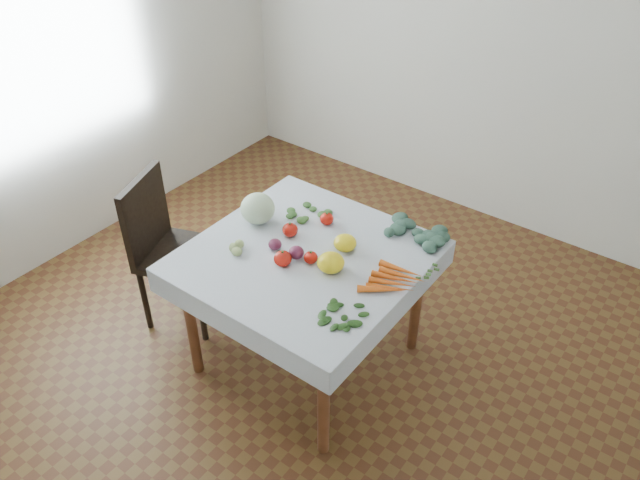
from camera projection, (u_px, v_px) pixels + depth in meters
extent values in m
plane|color=brown|center=(307.00, 357.00, 3.62)|extent=(4.00, 4.00, 0.00)
cube|color=white|center=(490.00, 34.00, 4.10)|extent=(4.00, 0.04, 2.70)
cube|color=white|center=(43.00, 56.00, 3.77)|extent=(0.04, 4.00, 2.70)
cube|color=brown|center=(305.00, 258.00, 3.19)|extent=(1.00, 1.00, 0.04)
cylinder|color=brown|center=(191.00, 324.00, 3.34)|extent=(0.06, 0.06, 0.71)
cylinder|color=brown|center=(323.00, 403.00, 2.91)|extent=(0.06, 0.06, 0.71)
cylinder|color=brown|center=(294.00, 245.00, 3.90)|extent=(0.06, 0.06, 0.71)
cylinder|color=brown|center=(417.00, 301.00, 3.48)|extent=(0.06, 0.06, 0.71)
cube|color=white|center=(305.00, 255.00, 3.17)|extent=(1.12, 1.12, 0.01)
cube|color=black|center=(182.00, 255.00, 3.65)|extent=(0.55, 0.55, 0.04)
cube|color=black|center=(145.00, 214.00, 3.54)|extent=(0.19, 0.41, 0.47)
cylinder|color=black|center=(145.00, 300.00, 3.69)|extent=(0.04, 0.04, 0.44)
cylinder|color=black|center=(202.00, 312.00, 3.61)|extent=(0.04, 0.04, 0.44)
cylinder|color=black|center=(173.00, 263.00, 3.97)|extent=(0.04, 0.04, 0.44)
cylinder|color=black|center=(226.00, 273.00, 3.89)|extent=(0.04, 0.04, 0.44)
ellipsoid|color=silver|center=(258.00, 208.00, 3.36)|extent=(0.19, 0.19, 0.17)
ellipsoid|color=red|center=(290.00, 230.00, 3.28)|extent=(0.10, 0.10, 0.07)
ellipsoid|color=red|center=(327.00, 219.00, 3.37)|extent=(0.09, 0.09, 0.07)
ellipsoid|color=red|center=(311.00, 258.00, 3.10)|extent=(0.07, 0.07, 0.06)
ellipsoid|color=red|center=(283.00, 259.00, 3.08)|extent=(0.12, 0.12, 0.08)
ellipsoid|color=#FFF21A|center=(345.00, 243.00, 3.18)|extent=(0.15, 0.15, 0.08)
ellipsoid|color=#FFF21A|center=(331.00, 263.00, 3.04)|extent=(0.15, 0.15, 0.09)
ellipsoid|color=#5A193C|center=(275.00, 244.00, 3.19)|extent=(0.08, 0.08, 0.06)
ellipsoid|color=#5A193C|center=(296.00, 252.00, 3.13)|extent=(0.08, 0.08, 0.07)
ellipsoid|color=#B3D37A|center=(243.00, 248.00, 3.18)|extent=(0.05, 0.05, 0.05)
ellipsoid|color=#B3D37A|center=(238.00, 244.00, 3.21)|extent=(0.05, 0.05, 0.05)
ellipsoid|color=#B3D37A|center=(238.00, 253.00, 3.14)|extent=(0.05, 0.05, 0.05)
cone|color=#FB561B|center=(404.00, 271.00, 3.04)|extent=(0.23, 0.07, 0.03)
cone|color=#FB561B|center=(400.00, 275.00, 3.01)|extent=(0.23, 0.09, 0.03)
cone|color=#FB561B|center=(396.00, 279.00, 2.99)|extent=(0.23, 0.10, 0.03)
cone|color=#FB561B|center=(392.00, 283.00, 2.97)|extent=(0.22, 0.12, 0.03)
cone|color=#FB561B|center=(388.00, 287.00, 2.94)|extent=(0.22, 0.14, 0.03)
cone|color=#FB561B|center=(384.00, 291.00, 2.92)|extent=(0.21, 0.15, 0.03)
ellipsoid|color=#3E6552|center=(415.00, 238.00, 3.25)|extent=(0.07, 0.07, 0.04)
ellipsoid|color=#3E6552|center=(408.00, 233.00, 3.28)|extent=(0.07, 0.07, 0.04)
ellipsoid|color=#3E6552|center=(407.00, 240.00, 3.23)|extent=(0.07, 0.07, 0.04)
ellipsoid|color=#3E6552|center=(420.00, 236.00, 3.26)|extent=(0.07, 0.07, 0.04)
ellipsoid|color=#3E6552|center=(398.00, 232.00, 3.29)|extent=(0.07, 0.07, 0.04)
ellipsoid|color=#3E6552|center=(418.00, 244.00, 3.20)|extent=(0.07, 0.07, 0.04)
ellipsoid|color=#3E6552|center=(414.00, 228.00, 3.32)|extent=(0.07, 0.07, 0.04)
ellipsoid|color=#3E6552|center=(395.00, 240.00, 3.23)|extent=(0.07, 0.07, 0.04)
ellipsoid|color=#3E6552|center=(432.00, 241.00, 3.22)|extent=(0.07, 0.07, 0.04)
ellipsoid|color=#3E6552|center=(396.00, 225.00, 3.34)|extent=(0.07, 0.07, 0.04)
ellipsoid|color=#3E6552|center=(410.00, 250.00, 3.16)|extent=(0.07, 0.07, 0.04)
ellipsoid|color=#3E6552|center=(430.00, 229.00, 3.31)|extent=(0.07, 0.07, 0.04)
ellipsoid|color=#3E6552|center=(381.00, 232.00, 3.29)|extent=(0.07, 0.07, 0.04)
ellipsoid|color=#224916|center=(343.00, 316.00, 2.80)|extent=(0.06, 0.04, 0.01)
ellipsoid|color=#224916|center=(341.00, 310.00, 2.83)|extent=(0.06, 0.04, 0.01)
ellipsoid|color=#224916|center=(335.00, 316.00, 2.80)|extent=(0.06, 0.04, 0.01)
ellipsoid|color=#224916|center=(348.00, 315.00, 2.81)|extent=(0.06, 0.04, 0.01)
ellipsoid|color=#224916|center=(333.00, 309.00, 2.84)|extent=(0.06, 0.04, 0.01)
ellipsoid|color=#224916|center=(341.00, 321.00, 2.77)|extent=(0.06, 0.04, 0.01)
ellipsoid|color=#224916|center=(348.00, 308.00, 2.84)|extent=(0.06, 0.04, 0.01)
ellipsoid|color=#224916|center=(326.00, 314.00, 2.81)|extent=(0.06, 0.04, 0.01)
ellipsoid|color=#224916|center=(354.00, 321.00, 2.77)|extent=(0.06, 0.04, 0.01)
ellipsoid|color=#224916|center=(336.00, 303.00, 2.87)|extent=(0.06, 0.04, 0.01)
ellipsoid|color=#224916|center=(332.00, 323.00, 2.76)|extent=(0.06, 0.04, 0.01)
ellipsoid|color=#224916|center=(359.00, 311.00, 2.82)|extent=(0.06, 0.04, 0.01)
ellipsoid|color=#224916|center=(320.00, 306.00, 2.85)|extent=(0.06, 0.04, 0.01)
ellipsoid|color=#224916|center=(351.00, 329.00, 2.73)|extent=(0.06, 0.04, 0.01)
ellipsoid|color=#224916|center=(347.00, 300.00, 2.89)|extent=(0.06, 0.04, 0.01)
ellipsoid|color=#407234|center=(310.00, 214.00, 3.45)|extent=(0.05, 0.05, 0.02)
ellipsoid|color=#407234|center=(304.00, 211.00, 3.47)|extent=(0.05, 0.05, 0.02)
ellipsoid|color=#407234|center=(307.00, 216.00, 3.43)|extent=(0.05, 0.05, 0.02)
ellipsoid|color=#407234|center=(313.00, 211.00, 3.47)|extent=(0.05, 0.05, 0.02)
ellipsoid|color=#407234|center=(298.00, 212.00, 3.46)|extent=(0.05, 0.05, 0.02)
ellipsoid|color=#407234|center=(315.00, 218.00, 3.41)|extent=(0.05, 0.05, 0.02)
ellipsoid|color=#407234|center=(306.00, 207.00, 3.50)|extent=(0.05, 0.05, 0.02)
ellipsoid|color=#407234|center=(298.00, 218.00, 3.41)|extent=(0.05, 0.05, 0.02)
ellipsoid|color=#407234|center=(323.00, 213.00, 3.45)|extent=(0.05, 0.05, 0.02)
ellipsoid|color=#407234|center=(292.00, 207.00, 3.50)|extent=(0.05, 0.05, 0.02)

